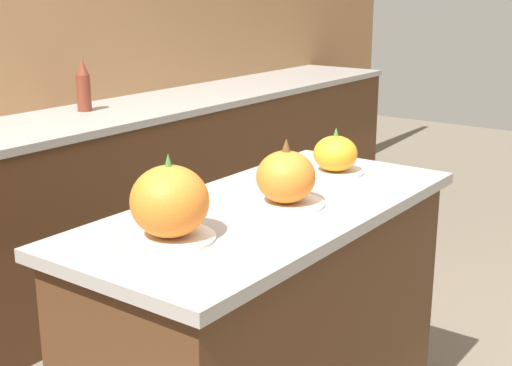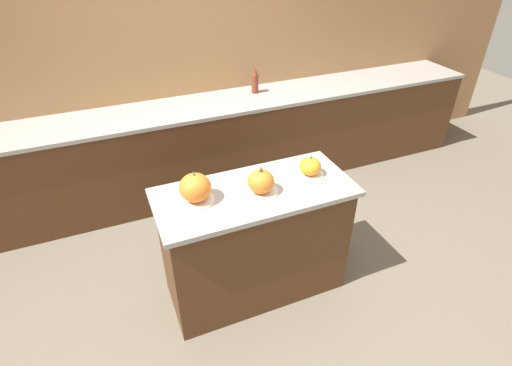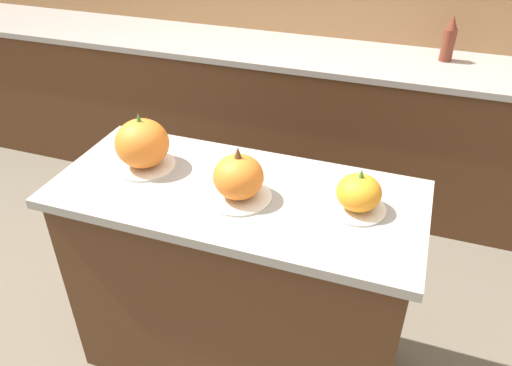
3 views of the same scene
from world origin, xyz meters
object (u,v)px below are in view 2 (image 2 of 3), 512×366
at_px(pumpkin_cake_center, 261,182).
at_px(pumpkin_cake_right, 310,167).
at_px(bottle_tall, 255,81).
at_px(pumpkin_cake_left, 195,188).

xyz_separation_m(pumpkin_cake_center, pumpkin_cake_right, (0.39, 0.06, -0.02)).
bearing_deg(pumpkin_cake_center, bottle_tall, 68.67).
relative_size(pumpkin_cake_left, pumpkin_cake_right, 1.18).
relative_size(pumpkin_cake_left, bottle_tall, 0.91).
distance_m(pumpkin_cake_left, bottle_tall, 1.83).
bearing_deg(pumpkin_cake_left, bottle_tall, 55.86).
height_order(pumpkin_cake_center, pumpkin_cake_right, pumpkin_cake_center).
xyz_separation_m(pumpkin_cake_left, pumpkin_cake_right, (0.80, -0.01, -0.03)).
distance_m(pumpkin_cake_left, pumpkin_cake_right, 0.80).
height_order(pumpkin_cake_center, bottle_tall, bottle_tall).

